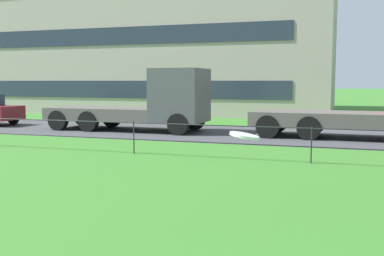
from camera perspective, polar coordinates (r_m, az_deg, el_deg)
name	(u,v)px	position (r m, az deg, el deg)	size (l,w,h in m)	color
street_strip	(197,132)	(19.92, 0.61, -0.50)	(80.00, 6.70, 0.01)	#424247
park_fence	(134,132)	(14.00, -7.28, -0.47)	(31.51, 0.04, 1.00)	#232328
frisbee	(244,136)	(4.13, 6.55, -0.95)	(0.31, 0.31, 0.07)	white
flatbed_truck_left	(149,104)	(20.31, -5.40, 3.04)	(7.32, 2.48, 2.75)	#4C4C51
flatbed_truck_far_right	(378,107)	(18.67, 22.23, 2.38)	(7.36, 2.60, 2.75)	#B22323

